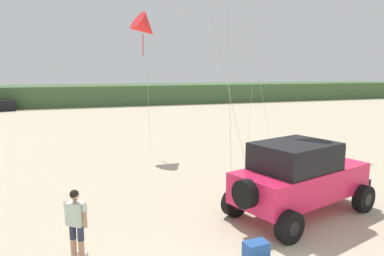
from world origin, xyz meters
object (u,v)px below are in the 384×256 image
object	(u,v)px
jeep	(300,176)
person_watching	(76,220)
cooler_box	(256,250)
kite_blue_swept	(145,28)

from	to	relation	value
jeep	person_watching	distance (m)	6.46
person_watching	cooler_box	distance (m)	4.24
person_watching	kite_blue_swept	size ratio (longest dim) A/B	0.22
person_watching	kite_blue_swept	distance (m)	13.01
cooler_box	jeep	bearing A→B (deg)	32.96
cooler_box	person_watching	bearing A→B (deg)	157.77
jeep	kite_blue_swept	size ratio (longest dim) A/B	0.67
jeep	cooler_box	bearing A→B (deg)	-142.84
person_watching	kite_blue_swept	xyz separation A→B (m)	(3.89, 11.04, 5.67)
cooler_box	kite_blue_swept	world-z (taller)	kite_blue_swept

